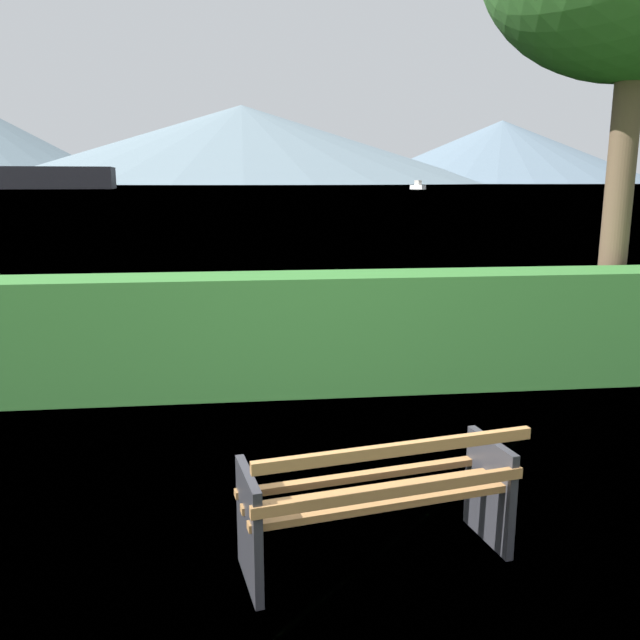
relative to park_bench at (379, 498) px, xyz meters
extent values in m
plane|color=#4C6B33|center=(-0.01, 0.06, -0.42)|extent=(1400.00, 1400.00, 0.00)
plane|color=#6B8EA3|center=(-0.01, 307.61, -0.42)|extent=(620.00, 620.00, 0.00)
cube|color=#A0703F|center=(0.02, -0.13, 0.03)|extent=(1.60, 0.36, 0.04)
cube|color=#A0703F|center=(-0.01, 0.06, 0.03)|extent=(1.60, 0.36, 0.04)
cube|color=#A0703F|center=(-0.05, 0.25, 0.03)|extent=(1.60, 0.36, 0.04)
cube|color=#A0703F|center=(0.04, -0.20, 0.15)|extent=(1.59, 0.34, 0.06)
cube|color=#A0703F|center=(0.05, -0.25, 0.41)|extent=(1.59, 0.34, 0.06)
cube|color=#2D2D33|center=(-0.76, -0.10, -0.09)|extent=(0.14, 0.51, 0.68)
cube|color=#2D2D33|center=(0.75, 0.18, -0.09)|extent=(0.14, 0.51, 0.68)
cube|color=#387A33|center=(-0.01, 3.36, 0.21)|extent=(13.70, 0.71, 1.27)
cylinder|color=brown|center=(3.78, 4.10, 1.53)|extent=(0.33, 0.33, 3.91)
cube|color=silver|center=(44.47, 163.97, 0.14)|extent=(3.43, 4.74, 1.12)
cube|color=beige|center=(44.47, 163.97, 1.30)|extent=(1.68, 1.94, 1.21)
cone|color=slate|center=(-0.01, 536.37, 29.95)|extent=(387.33, 387.33, 60.76)
cone|color=slate|center=(219.16, 545.58, 25.65)|extent=(252.72, 252.72, 52.14)
camera|label=1|loc=(-0.75, -3.42, 1.82)|focal=36.41mm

